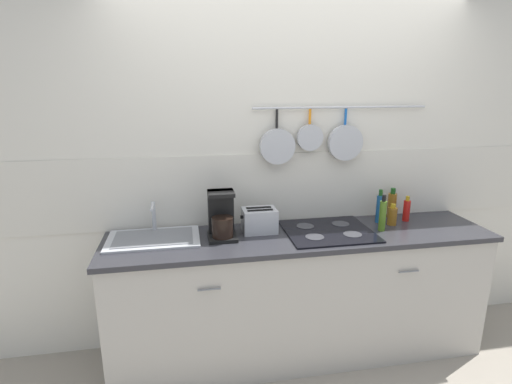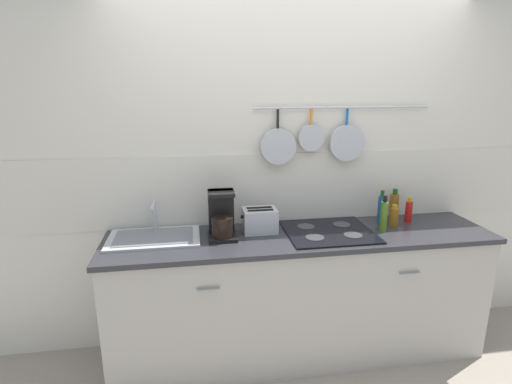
{
  "view_description": "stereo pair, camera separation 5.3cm",
  "coord_description": "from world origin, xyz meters",
  "px_view_note": "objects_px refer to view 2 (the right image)",
  "views": [
    {
      "loc": [
        -0.77,
        -2.45,
        1.93
      ],
      "look_at": [
        -0.32,
        0.0,
        1.25
      ],
      "focal_mm": 28.0,
      "sensor_mm": 36.0,
      "label": 1
    },
    {
      "loc": [
        -0.71,
        -2.46,
        1.93
      ],
      "look_at": [
        -0.32,
        0.0,
        1.25
      ],
      "focal_mm": 28.0,
      "sensor_mm": 36.0,
      "label": 2
    }
  ],
  "objects_px": {
    "coffee_maker": "(222,218)",
    "bottle_olive_oil": "(381,209)",
    "bottle_sesame_oil": "(409,211)",
    "bottle_dish_soap": "(394,205)",
    "bottle_vinegar": "(394,216)",
    "bottle_cooking_wine": "(384,216)",
    "toaster": "(260,220)"
  },
  "relations": [
    {
      "from": "toaster",
      "to": "bottle_cooking_wine",
      "type": "distance_m",
      "value": 0.86
    },
    {
      "from": "toaster",
      "to": "bottle_cooking_wine",
      "type": "relative_size",
      "value": 0.96
    },
    {
      "from": "bottle_olive_oil",
      "to": "bottle_vinegar",
      "type": "bearing_deg",
      "value": -43.11
    },
    {
      "from": "toaster",
      "to": "bottle_olive_oil",
      "type": "distance_m",
      "value": 0.91
    },
    {
      "from": "bottle_olive_oil",
      "to": "bottle_sesame_oil",
      "type": "distance_m",
      "value": 0.22
    },
    {
      "from": "bottle_dish_soap",
      "to": "bottle_sesame_oil",
      "type": "xyz_separation_m",
      "value": [
        0.07,
        -0.09,
        -0.02
      ]
    },
    {
      "from": "toaster",
      "to": "bottle_vinegar",
      "type": "distance_m",
      "value": 0.98
    },
    {
      "from": "coffee_maker",
      "to": "bottle_olive_oil",
      "type": "bearing_deg",
      "value": 3.95
    },
    {
      "from": "coffee_maker",
      "to": "bottle_sesame_oil",
      "type": "height_order",
      "value": "coffee_maker"
    },
    {
      "from": "bottle_cooking_wine",
      "to": "bottle_olive_oil",
      "type": "xyz_separation_m",
      "value": [
        0.06,
        0.16,
        -0.0
      ]
    },
    {
      "from": "bottle_olive_oil",
      "to": "coffee_maker",
      "type": "bearing_deg",
      "value": -176.05
    },
    {
      "from": "bottle_olive_oil",
      "to": "bottle_sesame_oil",
      "type": "relative_size",
      "value": 1.31
    },
    {
      "from": "coffee_maker",
      "to": "toaster",
      "type": "xyz_separation_m",
      "value": [
        0.27,
        0.05,
        -0.05
      ]
    },
    {
      "from": "bottle_dish_soap",
      "to": "bottle_sesame_oil",
      "type": "distance_m",
      "value": 0.12
    },
    {
      "from": "bottle_sesame_oil",
      "to": "coffee_maker",
      "type": "bearing_deg",
      "value": -176.86
    },
    {
      "from": "bottle_olive_oil",
      "to": "bottle_dish_soap",
      "type": "distance_m",
      "value": 0.17
    },
    {
      "from": "bottle_cooking_wine",
      "to": "bottle_vinegar",
      "type": "xyz_separation_m",
      "value": [
        0.13,
        0.1,
        -0.05
      ]
    },
    {
      "from": "toaster",
      "to": "bottle_sesame_oil",
      "type": "relative_size",
      "value": 1.31
    },
    {
      "from": "bottle_vinegar",
      "to": "bottle_sesame_oil",
      "type": "relative_size",
      "value": 0.82
    },
    {
      "from": "bottle_sesame_oil",
      "to": "bottle_dish_soap",
      "type": "bearing_deg",
      "value": 126.58
    },
    {
      "from": "bottle_cooking_wine",
      "to": "bottle_vinegar",
      "type": "distance_m",
      "value": 0.17
    },
    {
      "from": "bottle_olive_oil",
      "to": "bottle_vinegar",
      "type": "relative_size",
      "value": 1.59
    },
    {
      "from": "bottle_dish_soap",
      "to": "bottle_sesame_oil",
      "type": "bearing_deg",
      "value": -53.42
    },
    {
      "from": "toaster",
      "to": "bottle_vinegar",
      "type": "xyz_separation_m",
      "value": [
        0.98,
        -0.04,
        -0.01
      ]
    },
    {
      "from": "bottle_sesame_oil",
      "to": "bottle_cooking_wine",
      "type": "bearing_deg",
      "value": -150.31
    },
    {
      "from": "bottle_cooking_wine",
      "to": "bottle_dish_soap",
      "type": "bearing_deg",
      "value": 50.4
    },
    {
      "from": "toaster",
      "to": "bottle_olive_oil",
      "type": "xyz_separation_m",
      "value": [
        0.91,
        0.03,
        0.03
      ]
    },
    {
      "from": "coffee_maker",
      "to": "bottle_cooking_wine",
      "type": "height_order",
      "value": "coffee_maker"
    },
    {
      "from": "toaster",
      "to": "bottle_sesame_oil",
      "type": "xyz_separation_m",
      "value": [
        1.12,
        0.03,
        0.0
      ]
    },
    {
      "from": "coffee_maker",
      "to": "bottle_vinegar",
      "type": "xyz_separation_m",
      "value": [
        1.24,
        0.02,
        -0.06
      ]
    },
    {
      "from": "bottle_olive_oil",
      "to": "bottle_cooking_wine",
      "type": "bearing_deg",
      "value": -110.48
    },
    {
      "from": "coffee_maker",
      "to": "bottle_olive_oil",
      "type": "height_order",
      "value": "coffee_maker"
    }
  ]
}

